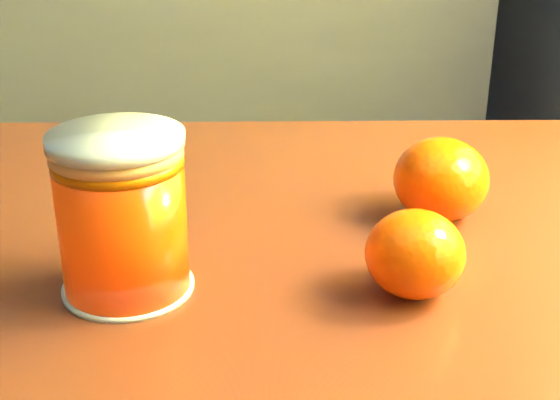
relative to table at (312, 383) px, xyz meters
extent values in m
cube|color=maroon|center=(0.00, 0.00, 0.07)|extent=(0.99, 0.75, 0.04)
cylinder|color=#FF3A05|center=(-0.12, 0.00, 0.13)|extent=(0.08, 0.08, 0.09)
cylinder|color=#E9A15F|center=(-0.12, 0.00, 0.18)|extent=(0.08, 0.08, 0.01)
cylinder|color=silver|center=(-0.12, 0.00, 0.19)|extent=(0.08, 0.08, 0.01)
ellipsoid|color=#FF5305|center=(0.06, -0.03, 0.11)|extent=(0.06, 0.06, 0.05)
ellipsoid|color=#FF5305|center=(0.11, 0.07, 0.12)|extent=(0.09, 0.09, 0.06)
camera|label=1|loc=(-0.08, -0.44, 0.34)|focal=50.00mm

